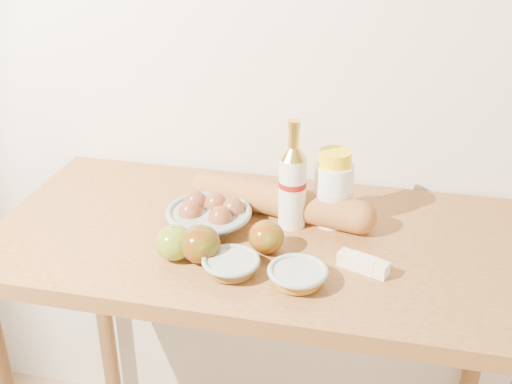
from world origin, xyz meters
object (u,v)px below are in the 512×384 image
bourbon_bottle (293,184)px  cream_bottle (333,190)px  egg_bowl (210,215)px  baguette (280,201)px  table (259,279)px

bourbon_bottle → cream_bottle: size_ratio=1.45×
egg_bowl → baguette: (0.15, 0.09, 0.01)m
egg_bowl → baguette: 0.17m
table → bourbon_bottle: size_ratio=4.71×
table → baguette: size_ratio=2.59×
bourbon_bottle → table: bearing=-144.1°
bourbon_bottle → egg_bowl: 0.20m
table → bourbon_bottle: bourbon_bottle is taller
cream_bottle → baguette: 0.13m
bourbon_bottle → baguette: bourbon_bottle is taller
cream_bottle → baguette: (-0.12, 0.00, -0.04)m
bourbon_bottle → baguette: 0.08m
cream_bottle → baguette: bearing=175.2°
cream_bottle → egg_bowl: (-0.27, -0.08, -0.05)m
table → bourbon_bottle: bearing=41.4°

